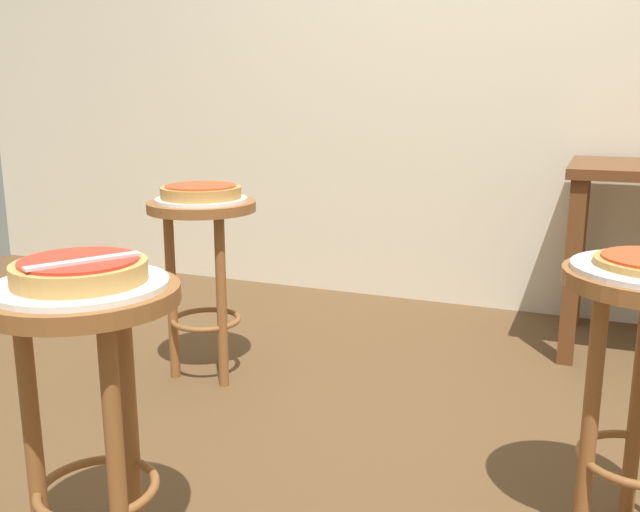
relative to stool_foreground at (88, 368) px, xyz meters
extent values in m
plane|color=brown|center=(0.37, 0.72, -0.49)|extent=(6.00, 6.00, 0.00)
cylinder|color=brown|center=(0.00, 0.00, 0.15)|extent=(0.38, 0.38, 0.03)
cylinder|color=brown|center=(0.00, 0.12, -0.18)|extent=(0.04, 0.04, 0.62)
cylinder|color=brown|center=(-0.10, -0.06, -0.18)|extent=(0.04, 0.04, 0.62)
cylinder|color=brown|center=(0.10, -0.06, -0.18)|extent=(0.04, 0.04, 0.62)
torus|color=brown|center=(0.00, 0.00, -0.27)|extent=(0.26, 0.26, 0.02)
cylinder|color=white|center=(0.00, 0.00, 0.18)|extent=(0.34, 0.34, 0.01)
cylinder|color=tan|center=(0.00, 0.00, 0.20)|extent=(0.26, 0.26, 0.04)
cylinder|color=red|center=(0.00, 0.00, 0.22)|extent=(0.23, 0.23, 0.01)
cylinder|color=brown|center=(1.05, 0.68, -0.18)|extent=(0.04, 0.04, 0.62)
cylinder|color=brown|center=(0.95, 0.50, -0.18)|extent=(0.04, 0.04, 0.62)
torus|color=brown|center=(1.05, 0.56, -0.27)|extent=(0.26, 0.26, 0.02)
cylinder|color=brown|center=(-0.38, 1.06, 0.15)|extent=(0.38, 0.38, 0.03)
cylinder|color=brown|center=(-0.38, 1.18, -0.18)|extent=(0.04, 0.04, 0.62)
cylinder|color=brown|center=(-0.48, 1.00, -0.18)|extent=(0.04, 0.04, 0.62)
cylinder|color=brown|center=(-0.28, 1.00, -0.18)|extent=(0.04, 0.04, 0.62)
torus|color=brown|center=(-0.38, 1.06, -0.27)|extent=(0.26, 0.26, 0.02)
cylinder|color=silver|center=(-0.38, 1.06, 0.18)|extent=(0.32, 0.32, 0.01)
cylinder|color=#B78442|center=(-0.38, 1.06, 0.20)|extent=(0.28, 0.28, 0.04)
cylinder|color=red|center=(-0.38, 1.06, 0.22)|extent=(0.25, 0.25, 0.01)
cube|color=#5B3319|center=(0.85, 1.70, -0.13)|extent=(0.06, 0.06, 0.72)
cube|color=#5B3319|center=(0.85, 2.22, -0.13)|extent=(0.06, 0.06, 0.72)
cube|color=silver|center=(0.03, -0.02, 0.23)|extent=(0.13, 0.20, 0.01)
camera|label=1|loc=(0.93, -1.05, 0.54)|focal=39.30mm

